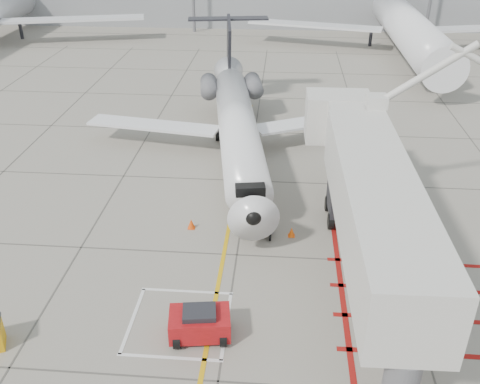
# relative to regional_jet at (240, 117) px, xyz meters

# --- Properties ---
(ground_plane) EXTENTS (260.00, 260.00, 0.00)m
(ground_plane) POSITION_rel_regional_jet_xyz_m (0.65, -13.72, -3.59)
(ground_plane) COLOR gray
(ground_plane) RESTS_ON ground
(regional_jet) EXTENTS (25.57, 30.33, 7.18)m
(regional_jet) POSITION_rel_regional_jet_xyz_m (0.00, 0.00, 0.00)
(regional_jet) COLOR white
(regional_jet) RESTS_ON ground_plane
(jet_bridge) EXTENTS (9.88, 20.23, 8.02)m
(jet_bridge) POSITION_rel_regional_jet_xyz_m (6.64, -12.18, 0.42)
(jet_bridge) COLOR silver
(jet_bridge) RESTS_ON ground_plane
(pushback_tug) EXTENTS (2.63, 1.85, 1.43)m
(pushback_tug) POSITION_rel_regional_jet_xyz_m (-0.34, -15.43, -2.88)
(pushback_tug) COLOR #AB1014
(pushback_tug) RESTS_ON ground_plane
(baggage_cart) EXTENTS (1.77, 1.17, 1.09)m
(baggage_cart) POSITION_rel_regional_jet_xyz_m (1.61, -7.85, -3.05)
(baggage_cart) COLOR slate
(baggage_cart) RESTS_ON ground_plane
(ground_power_unit) EXTENTS (3.01, 2.34, 2.10)m
(ground_power_unit) POSITION_rel_regional_jet_xyz_m (7.57, -7.96, -2.54)
(ground_power_unit) COLOR #BBBAB2
(ground_power_unit) RESTS_ON ground_plane
(cone_nose) EXTENTS (0.40, 0.40, 0.56)m
(cone_nose) POSITION_rel_regional_jet_xyz_m (-2.01, -7.44, -3.31)
(cone_nose) COLOR #E0450B
(cone_nose) RESTS_ON ground_plane
(cone_side) EXTENTS (0.38, 0.38, 0.52)m
(cone_side) POSITION_rel_regional_jet_xyz_m (3.38, -7.78, -3.33)
(cone_side) COLOR #FF5B0D
(cone_side) RESTS_ON ground_plane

